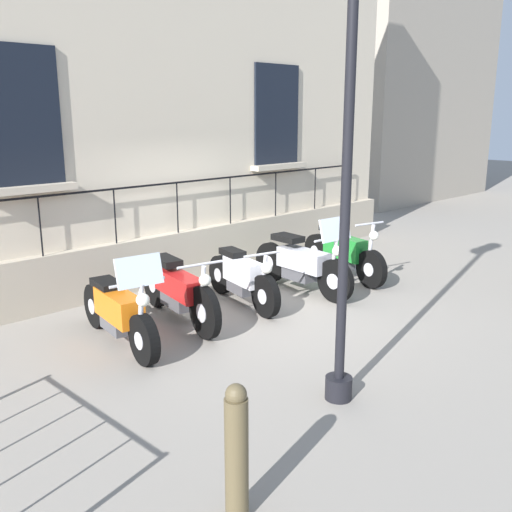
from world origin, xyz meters
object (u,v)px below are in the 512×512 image
(motorcycle_silver, at_px, (302,264))
(motorcycle_green, at_px, (343,253))
(bollard, at_px, (237,452))
(lamppost, at_px, (353,8))
(motorcycle_orange, at_px, (119,313))
(motorcycle_white, at_px, (243,278))
(motorcycle_red, at_px, (178,291))

(motorcycle_silver, xyz_separation_m, motorcycle_green, (-0.04, 1.15, -0.03))
(motorcycle_green, relative_size, bollard, 2.02)
(motorcycle_silver, bearing_deg, bollard, -53.25)
(lamppost, bearing_deg, motorcycle_orange, -162.84)
(motorcycle_white, distance_m, bollard, 4.82)
(motorcycle_white, xyz_separation_m, lamppost, (2.91, -1.33, 3.35))
(motorcycle_orange, xyz_separation_m, motorcycle_green, (0.06, 4.51, 0.01))
(motorcycle_orange, distance_m, bollard, 3.60)
(motorcycle_orange, bearing_deg, lamppost, 17.16)
(motorcycle_white, height_order, lamppost, lamppost)
(motorcycle_silver, height_order, lamppost, lamppost)
(motorcycle_silver, xyz_separation_m, bollard, (3.33, -4.45, 0.07))
(motorcycle_red, height_order, motorcycle_silver, motorcycle_silver)
(motorcycle_orange, height_order, lamppost, lamppost)
(motorcycle_white, bearing_deg, motorcycle_red, -94.58)
(motorcycle_orange, height_order, motorcycle_white, motorcycle_orange)
(motorcycle_orange, relative_size, bollard, 2.00)
(motorcycle_orange, height_order, bollard, motorcycle_orange)
(motorcycle_green, bearing_deg, lamppost, -52.80)
(motorcycle_green, xyz_separation_m, lamppost, (2.76, -3.64, 3.33))
(motorcycle_red, xyz_separation_m, motorcycle_green, (0.24, 3.45, -0.01))
(motorcycle_white, bearing_deg, motorcycle_orange, -87.83)
(motorcycle_orange, height_order, motorcycle_green, motorcycle_orange)
(motorcycle_orange, bearing_deg, motorcycle_green, 89.22)
(motorcycle_red, height_order, lamppost, lamppost)
(motorcycle_white, bearing_deg, motorcycle_silver, 80.78)
(motorcycle_orange, xyz_separation_m, lamppost, (2.82, 0.87, 3.34))
(motorcycle_white, relative_size, bollard, 1.84)
(motorcycle_white, xyz_separation_m, motorcycle_green, (0.14, 2.31, 0.02))
(motorcycle_red, bearing_deg, motorcycle_silver, 83.07)
(motorcycle_green, relative_size, lamppost, 0.42)
(motorcycle_silver, distance_m, motorcycle_green, 1.15)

